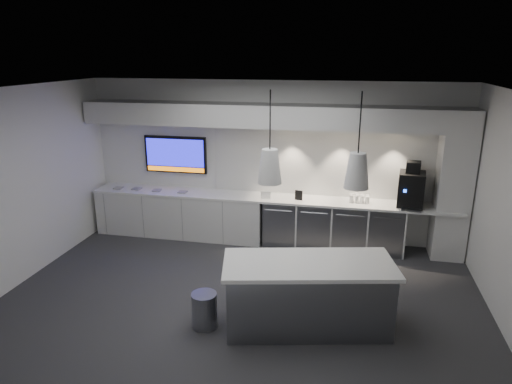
% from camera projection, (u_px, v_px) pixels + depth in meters
% --- Properties ---
extents(floor, '(7.00, 7.00, 0.00)m').
position_uv_depth(floor, '(241.00, 299.00, 6.71)').
color(floor, '#323134').
rests_on(floor, ground).
extents(ceiling, '(7.00, 7.00, 0.00)m').
position_uv_depth(ceiling, '(239.00, 91.00, 5.83)').
color(ceiling, black).
rests_on(ceiling, wall_back).
extents(wall_back, '(7.00, 0.00, 7.00)m').
position_uv_depth(wall_back, '(272.00, 161.00, 8.61)').
color(wall_back, white).
rests_on(wall_back, floor).
extents(wall_front, '(7.00, 0.00, 7.00)m').
position_uv_depth(wall_front, '(171.00, 291.00, 3.93)').
color(wall_front, white).
rests_on(wall_front, floor).
extents(wall_left, '(0.00, 7.00, 7.00)m').
position_uv_depth(wall_left, '(18.00, 187.00, 6.96)').
color(wall_left, white).
rests_on(wall_left, floor).
extents(back_counter, '(6.80, 0.65, 0.04)m').
position_uv_depth(back_counter, '(268.00, 198.00, 8.49)').
color(back_counter, white).
rests_on(back_counter, left_base_cabinets).
extents(left_base_cabinets, '(3.30, 0.63, 0.86)m').
position_uv_depth(left_base_cabinets, '(181.00, 214.00, 8.96)').
color(left_base_cabinets, silver).
rests_on(left_base_cabinets, floor).
extents(fridge_unit_a, '(0.60, 0.61, 0.85)m').
position_uv_depth(fridge_unit_a, '(281.00, 222.00, 8.57)').
color(fridge_unit_a, gray).
rests_on(fridge_unit_a, floor).
extents(fridge_unit_b, '(0.60, 0.61, 0.85)m').
position_uv_depth(fridge_unit_b, '(315.00, 224.00, 8.45)').
color(fridge_unit_b, gray).
rests_on(fridge_unit_b, floor).
extents(fridge_unit_c, '(0.60, 0.61, 0.85)m').
position_uv_depth(fridge_unit_c, '(349.00, 227.00, 8.32)').
color(fridge_unit_c, gray).
rests_on(fridge_unit_c, floor).
extents(fridge_unit_d, '(0.60, 0.61, 0.85)m').
position_uv_depth(fridge_unit_d, '(385.00, 229.00, 8.20)').
color(fridge_unit_d, gray).
rests_on(fridge_unit_d, floor).
extents(backsplash, '(4.60, 0.03, 1.30)m').
position_uv_depth(backsplash, '(336.00, 162.00, 8.34)').
color(backsplash, silver).
rests_on(backsplash, wall_back).
extents(soffit, '(6.90, 0.60, 0.40)m').
position_uv_depth(soffit, '(269.00, 116.00, 8.07)').
color(soffit, silver).
rests_on(soffit, wall_back).
extents(column, '(0.55, 0.55, 2.60)m').
position_uv_depth(column, '(453.00, 186.00, 7.76)').
color(column, silver).
rests_on(column, floor).
extents(wall_tv, '(1.25, 0.07, 0.72)m').
position_uv_depth(wall_tv, '(176.00, 155.00, 8.92)').
color(wall_tv, black).
rests_on(wall_tv, wall_back).
extents(island, '(2.32, 1.38, 0.92)m').
position_uv_depth(island, '(308.00, 295.00, 5.91)').
color(island, gray).
rests_on(island, floor).
extents(bin, '(0.43, 0.43, 0.48)m').
position_uv_depth(bin, '(204.00, 310.00, 5.97)').
color(bin, gray).
rests_on(bin, floor).
extents(coffee_machine, '(0.49, 0.65, 0.79)m').
position_uv_depth(coffee_machine, '(411.00, 188.00, 7.91)').
color(coffee_machine, black).
rests_on(coffee_machine, back_counter).
extents(sign_black, '(0.14, 0.05, 0.18)m').
position_uv_depth(sign_black, '(299.00, 195.00, 8.27)').
color(sign_black, black).
rests_on(sign_black, back_counter).
extents(sign_white, '(0.18, 0.04, 0.14)m').
position_uv_depth(sign_white, '(266.00, 195.00, 8.36)').
color(sign_white, white).
rests_on(sign_white, back_counter).
extents(cup_cluster, '(0.34, 0.16, 0.14)m').
position_uv_depth(cup_cluster, '(359.00, 199.00, 8.14)').
color(cup_cluster, white).
rests_on(cup_cluster, back_counter).
extents(tray_a, '(0.16, 0.16, 0.02)m').
position_uv_depth(tray_a, '(119.00, 188.00, 8.99)').
color(tray_a, gray).
rests_on(tray_a, back_counter).
extents(tray_b, '(0.17, 0.17, 0.02)m').
position_uv_depth(tray_b, '(137.00, 189.00, 8.94)').
color(tray_b, gray).
rests_on(tray_b, back_counter).
extents(tray_c, '(0.18, 0.18, 0.02)m').
position_uv_depth(tray_c, '(157.00, 190.00, 8.83)').
color(tray_c, gray).
rests_on(tray_c, back_counter).
extents(tray_d, '(0.16, 0.16, 0.02)m').
position_uv_depth(tray_d, '(183.00, 192.00, 8.73)').
color(tray_d, gray).
rests_on(tray_d, back_counter).
extents(pendant_left, '(0.30, 0.30, 1.12)m').
position_uv_depth(pendant_left, '(270.00, 166.00, 5.51)').
color(pendant_left, silver).
rests_on(pendant_left, ceiling).
extents(pendant_right, '(0.30, 0.30, 1.12)m').
position_uv_depth(pendant_right, '(357.00, 170.00, 5.31)').
color(pendant_right, silver).
rests_on(pendant_right, ceiling).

